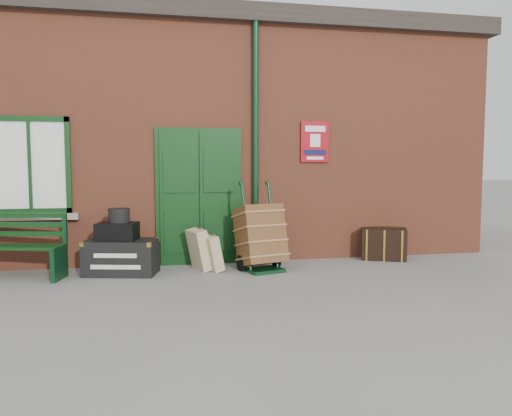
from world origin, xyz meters
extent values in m
plane|color=gray|center=(0.00, 0.00, 0.00)|extent=(80.00, 80.00, 0.00)
cube|color=#9C4B32|center=(0.00, 3.50, 2.00)|extent=(10.00, 4.00, 4.00)
cube|color=#38302B|center=(0.00, 3.50, 4.15)|extent=(10.30, 4.30, 0.30)
cube|color=black|center=(-0.30, 1.46, 1.10)|extent=(1.42, 0.12, 2.32)
cube|color=white|center=(-2.90, 1.45, 1.65)|extent=(1.20, 0.08, 1.50)
cylinder|color=#0C3319|center=(0.65, 1.42, 2.00)|extent=(0.10, 0.10, 4.00)
cube|color=#A00B16|center=(1.70, 1.47, 2.05)|extent=(0.50, 0.03, 0.70)
cube|color=black|center=(-3.13, 0.88, 0.48)|extent=(1.64, 0.77, 0.04)
cube|color=black|center=(-3.08, 1.11, 0.77)|extent=(1.56, 0.40, 0.42)
cube|color=#0C3319|center=(-2.39, 0.71, 0.24)|extent=(0.17, 0.48, 0.48)
cube|color=black|center=(-1.53, 0.91, 0.26)|extent=(1.16, 0.81, 0.53)
cube|color=black|center=(-1.58, 0.91, 0.66)|extent=(0.66, 0.54, 0.26)
cylinder|color=black|center=(-1.55, 0.94, 0.89)|extent=(0.38, 0.38, 0.21)
cube|color=tan|center=(-0.35, 0.96, 0.33)|extent=(0.44, 0.53, 0.66)
cube|color=tan|center=(-0.17, 0.86, 0.28)|extent=(0.39, 0.48, 0.57)
cube|color=#0C3319|center=(0.64, 0.62, 0.03)|extent=(0.61, 0.51, 0.05)
cylinder|color=#0C3319|center=(0.36, 0.75, 0.69)|extent=(0.14, 0.37, 1.35)
cylinder|color=#0C3319|center=(0.82, 0.87, 0.69)|extent=(0.14, 0.37, 1.35)
cylinder|color=black|center=(0.29, 0.75, 0.13)|extent=(0.12, 0.26, 0.26)
cylinder|color=black|center=(0.88, 0.91, 0.13)|extent=(0.12, 0.26, 0.26)
cube|color=brown|center=(0.60, 0.79, 0.55)|extent=(0.82, 0.86, 1.00)
cube|color=black|center=(2.92, 1.25, 0.27)|extent=(0.89, 0.76, 0.55)
camera|label=1|loc=(-1.01, -6.80, 1.66)|focal=35.00mm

